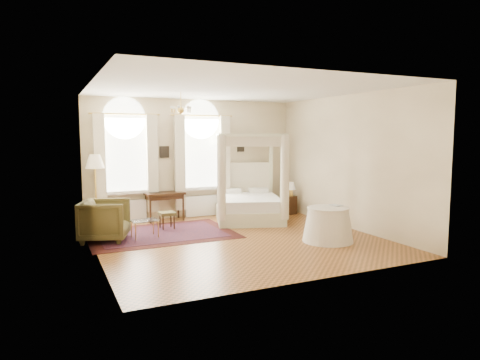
# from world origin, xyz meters

# --- Properties ---
(ground) EXTENTS (6.00, 6.00, 0.00)m
(ground) POSITION_xyz_m (0.00, 0.00, 0.00)
(ground) COLOR #A1602E
(ground) RESTS_ON ground
(room_walls) EXTENTS (6.00, 6.00, 6.00)m
(room_walls) POSITION_xyz_m (0.00, 0.00, 1.98)
(room_walls) COLOR #FFEAC2
(room_walls) RESTS_ON ground
(window_left) EXTENTS (1.62, 0.27, 3.29)m
(window_left) POSITION_xyz_m (-1.90, 2.87, 1.49)
(window_left) COLOR white
(window_left) RESTS_ON room_walls
(window_right) EXTENTS (1.62, 0.27, 3.29)m
(window_right) POSITION_xyz_m (0.20, 2.87, 1.49)
(window_right) COLOR white
(window_right) RESTS_ON room_walls
(chandelier) EXTENTS (0.51, 0.45, 0.50)m
(chandelier) POSITION_xyz_m (-0.90, 1.20, 2.91)
(chandelier) COLOR gold
(chandelier) RESTS_ON room_walls
(wall_pictures) EXTENTS (2.54, 0.03, 0.39)m
(wall_pictures) POSITION_xyz_m (0.09, 2.97, 1.89)
(wall_pictures) COLOR black
(wall_pictures) RESTS_ON room_walls
(canopy_bed) EXTENTS (2.34, 2.59, 2.35)m
(canopy_bed) POSITION_xyz_m (1.16, 1.83, 0.53)
(canopy_bed) COLOR beige
(canopy_bed) RESTS_ON ground
(nightstand) EXTENTS (0.42, 0.40, 0.53)m
(nightstand) POSITION_xyz_m (2.62, 2.15, 0.27)
(nightstand) COLOR #311D0D
(nightstand) RESTS_ON ground
(nightstand_lamp) EXTENTS (0.28, 0.28, 0.41)m
(nightstand_lamp) POSITION_xyz_m (2.68, 2.13, 0.80)
(nightstand_lamp) COLOR gold
(nightstand_lamp) RESTS_ON nightstand
(writing_desk) EXTENTS (1.05, 0.58, 0.77)m
(writing_desk) POSITION_xyz_m (-0.94, 2.70, 0.66)
(writing_desk) COLOR #311D0D
(writing_desk) RESTS_ON ground
(laptop) EXTENTS (0.35, 0.25, 0.03)m
(laptop) POSITION_xyz_m (-1.20, 2.67, 0.79)
(laptop) COLOR black
(laptop) RESTS_ON writing_desk
(stool) EXTENTS (0.38, 0.38, 0.42)m
(stool) POSITION_xyz_m (-1.16, 1.65, 0.35)
(stool) COLOR #4E4621
(stool) RESTS_ON ground
(armchair) EXTENTS (1.25, 1.24, 0.90)m
(armchair) POSITION_xyz_m (-2.70, 1.06, 0.45)
(armchair) COLOR #453E1D
(armchair) RESTS_ON ground
(coffee_table) EXTENTS (0.63, 0.47, 0.41)m
(coffee_table) POSITION_xyz_m (-1.86, 0.97, 0.37)
(coffee_table) COLOR silver
(coffee_table) RESTS_ON ground
(floor_lamp) EXTENTS (0.47, 0.47, 1.82)m
(floor_lamp) POSITION_xyz_m (-2.70, 2.70, 1.56)
(floor_lamp) COLOR gold
(floor_lamp) RESTS_ON ground
(oriental_rug) EXTENTS (3.33, 2.40, 0.01)m
(oriental_rug) POSITION_xyz_m (-1.43, 1.18, 0.01)
(oriental_rug) COLOR #461511
(oriental_rug) RESTS_ON ground
(side_table) EXTENTS (1.10, 1.10, 0.75)m
(side_table) POSITION_xyz_m (1.70, -1.02, 0.37)
(side_table) COLOR silver
(side_table) RESTS_ON ground
(book) EXTENTS (0.23, 0.28, 0.02)m
(book) POSITION_xyz_m (1.88, -0.94, 0.76)
(book) COLOR black
(book) RESTS_ON side_table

